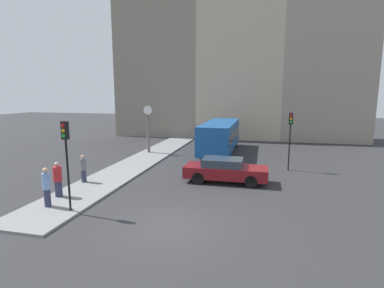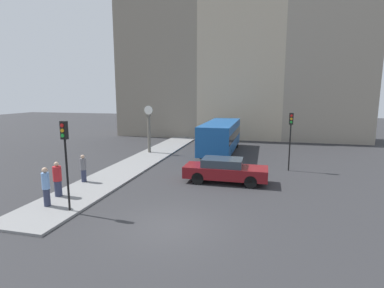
{
  "view_description": "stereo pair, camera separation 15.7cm",
  "coord_description": "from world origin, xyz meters",
  "views": [
    {
      "loc": [
        3.32,
        -10.46,
        5.11
      ],
      "look_at": [
        -1.1,
        7.98,
        1.91
      ],
      "focal_mm": 28.0,
      "sensor_mm": 36.0,
      "label": 1
    },
    {
      "loc": [
        3.48,
        -10.43,
        5.11
      ],
      "look_at": [
        -1.1,
        7.98,
        1.91
      ],
      "focal_mm": 28.0,
      "sensor_mm": 36.0,
      "label": 2
    }
  ],
  "objects": [
    {
      "name": "traffic_light_near",
      "position": [
        -4.66,
        0.25,
        2.88
      ],
      "size": [
        0.26,
        0.24,
        3.88
      ],
      "color": "black",
      "rests_on": "sidewalk_corner"
    },
    {
      "name": "pedestrian_red_top",
      "position": [
        -6.35,
        1.74,
        0.96
      ],
      "size": [
        0.41,
        0.41,
        1.73
      ],
      "color": "#2D334C",
      "rests_on": "sidewalk_corner"
    },
    {
      "name": "street_clock",
      "position": [
        -6.21,
        13.3,
        2.19
      ],
      "size": [
        0.81,
        0.33,
        4.02
      ],
      "color": "#666056",
      "rests_on": "sidewalk_corner"
    },
    {
      "name": "bus_distant",
      "position": [
        -0.32,
        15.24,
        1.53
      ],
      "size": [
        2.54,
        8.9,
        2.66
      ],
      "color": "#195199",
      "rests_on": "ground_plane"
    },
    {
      "name": "building_row",
      "position": [
        0.17,
        25.03,
        9.12
      ],
      "size": [
        28.23,
        5.0,
        19.92
      ],
      "color": "gray",
      "rests_on": "ground_plane"
    },
    {
      "name": "ground_plane",
      "position": [
        0.0,
        0.0,
        0.0
      ],
      "size": [
        120.0,
        120.0,
        0.0
      ],
      "primitive_type": "plane",
      "color": "#2D2D30"
    },
    {
      "name": "sidewalk_corner",
      "position": [
        -5.6,
        10.55,
        0.05
      ],
      "size": [
        2.81,
        25.1,
        0.11
      ],
      "primitive_type": "cube",
      "color": "gray",
      "rests_on": "ground_plane"
    },
    {
      "name": "pedestrian_grey_jacket",
      "position": [
        -6.56,
        4.2,
        0.89
      ],
      "size": [
        0.33,
        0.33,
        1.57
      ],
      "color": "#2D334C",
      "rests_on": "sidewalk_corner"
    },
    {
      "name": "traffic_light_far",
      "position": [
        5.06,
        10.08,
        2.76
      ],
      "size": [
        0.26,
        0.24,
        3.86
      ],
      "color": "black",
      "rests_on": "ground_plane"
    },
    {
      "name": "pedestrian_blue_stripe",
      "position": [
        -5.95,
        0.46,
        1.02
      ],
      "size": [
        0.33,
        0.33,
        1.78
      ],
      "color": "#2D334C",
      "rests_on": "sidewalk_corner"
    },
    {
      "name": "sedan_car",
      "position": [
        1.27,
        6.37,
        0.73
      ],
      "size": [
        4.77,
        1.71,
        1.41
      ],
      "color": "maroon",
      "rests_on": "ground_plane"
    }
  ]
}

